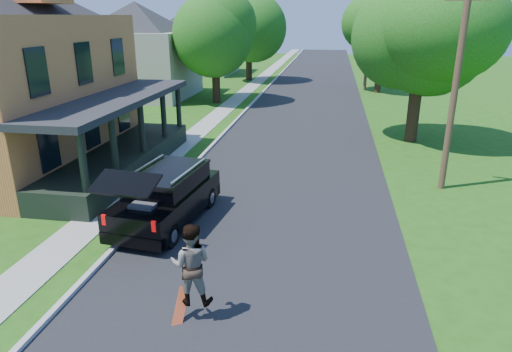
% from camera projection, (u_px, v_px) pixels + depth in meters
% --- Properties ---
extents(ground, '(140.00, 140.00, 0.00)m').
position_uv_depth(ground, '(261.00, 253.00, 12.54)').
color(ground, '#214D0F').
rests_on(ground, ground).
extents(street, '(8.00, 120.00, 0.02)m').
position_uv_depth(street, '(306.00, 111.00, 31.15)').
color(street, black).
rests_on(street, ground).
extents(curb, '(0.15, 120.00, 0.12)m').
position_uv_depth(curb, '(247.00, 109.00, 31.77)').
color(curb, '#A3A39E').
rests_on(curb, ground).
extents(sidewalk, '(1.30, 120.00, 0.03)m').
position_uv_depth(sidewalk, '(226.00, 109.00, 32.01)').
color(sidewalk, gray).
rests_on(sidewalk, ground).
extents(front_walk, '(6.50, 1.20, 0.03)m').
position_uv_depth(front_walk, '(64.00, 168.00, 19.59)').
color(front_walk, gray).
rests_on(front_walk, ground).
extents(neighbor_house_mid, '(12.78, 12.78, 8.30)m').
position_uv_depth(neighbor_house_mid, '(137.00, 42.00, 35.56)').
color(neighbor_house_mid, '#A29D90').
rests_on(neighbor_house_mid, ground).
extents(neighbor_house_far, '(12.78, 12.78, 8.30)m').
position_uv_depth(neighbor_house_far, '(196.00, 35.00, 50.45)').
color(neighbor_house_far, '#A29D90').
rests_on(neighbor_house_far, ground).
extents(black_suv, '(2.36, 5.03, 2.26)m').
position_uv_depth(black_suv, '(166.00, 197.00, 14.14)').
color(black_suv, black).
rests_on(black_suv, ground).
extents(skateboarder, '(0.94, 0.76, 1.80)m').
position_uv_depth(skateboarder, '(191.00, 264.00, 9.47)').
color(skateboarder, black).
rests_on(skateboarder, ground).
extents(skateboard, '(0.27, 0.58, 0.75)m').
position_uv_depth(skateboard, '(181.00, 307.00, 9.72)').
color(skateboard, '#B6360F').
rests_on(skateboard, ground).
extents(tree_left_mid, '(7.07, 6.87, 9.17)m').
position_uv_depth(tree_left_mid, '(214.00, 21.00, 32.49)').
color(tree_left_mid, black).
rests_on(tree_left_mid, ground).
extents(tree_left_far, '(7.60, 7.74, 9.45)m').
position_uv_depth(tree_left_far, '(249.00, 18.00, 44.12)').
color(tree_left_far, black).
rests_on(tree_left_far, ground).
extents(tree_right_near, '(6.29, 6.05, 8.77)m').
position_uv_depth(tree_right_near, '(422.00, 28.00, 21.91)').
color(tree_right_near, black).
rests_on(tree_right_near, ground).
extents(tree_right_mid, '(6.59, 6.34, 8.31)m').
position_uv_depth(tree_right_mid, '(382.00, 25.00, 37.02)').
color(tree_right_mid, black).
rests_on(tree_right_mid, ground).
extents(tree_right_far, '(6.80, 6.58, 8.32)m').
position_uv_depth(tree_right_far, '(391.00, 22.00, 54.25)').
color(tree_right_far, black).
rests_on(tree_right_far, ground).
extents(utility_pole_near, '(1.42, 0.49, 7.23)m').
position_uv_depth(utility_pole_near, '(455.00, 89.00, 16.03)').
color(utility_pole_near, '#4D3323').
rests_on(utility_pole_near, ground).
extents(utility_pole_far, '(1.64, 0.28, 8.55)m').
position_uv_depth(utility_pole_far, '(368.00, 38.00, 38.42)').
color(utility_pole_far, '#4D3323').
rests_on(utility_pole_far, ground).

